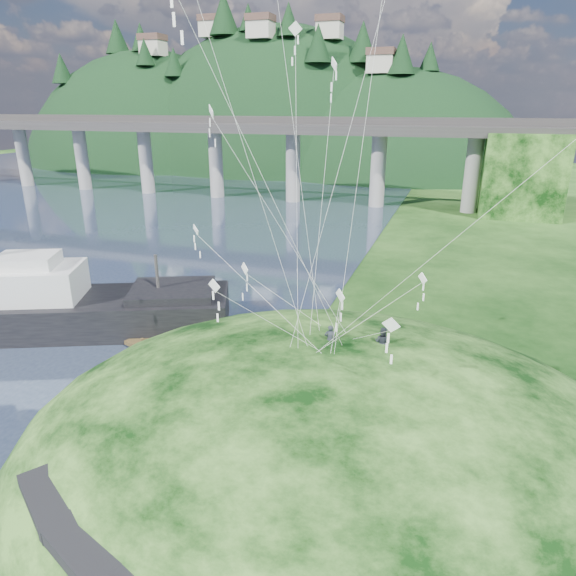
% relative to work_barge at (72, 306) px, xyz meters
% --- Properties ---
extents(ground, '(320.00, 320.00, 0.00)m').
position_rel_work_barge_xyz_m(ground, '(15.29, -9.59, -2.07)').
color(ground, black).
rests_on(ground, ground).
extents(grass_hill, '(36.00, 32.00, 13.00)m').
position_rel_work_barge_xyz_m(grass_hill, '(23.29, -7.59, -3.57)').
color(grass_hill, black).
rests_on(grass_hill, ground).
extents(bridge, '(160.00, 11.00, 15.00)m').
position_rel_work_barge_xyz_m(bridge, '(-11.17, 60.48, 7.63)').
color(bridge, '#2D2B2B').
rests_on(bridge, ground).
extents(far_ridge, '(153.00, 70.00, 94.50)m').
position_rel_work_barge_xyz_m(far_ridge, '(-28.29, 112.58, -9.51)').
color(far_ridge, black).
rests_on(far_ridge, ground).
extents(work_barge, '(24.30, 15.14, 8.28)m').
position_rel_work_barge_xyz_m(work_barge, '(0.00, 0.00, 0.00)').
color(work_barge, black).
rests_on(work_barge, ground).
extents(wooden_dock, '(12.22, 5.66, 0.87)m').
position_rel_work_barge_xyz_m(wooden_dock, '(11.80, -2.45, -1.69)').
color(wooden_dock, '#3B2C18').
rests_on(wooden_dock, ground).
extents(kite_flyers, '(3.60, 1.41, 1.76)m').
position_rel_work_barge_xyz_m(kite_flyers, '(24.24, -4.83, 3.67)').
color(kite_flyers, '#262B33').
rests_on(kite_flyers, ground).
extents(kite_swarm, '(19.32, 12.83, 22.00)m').
position_rel_work_barge_xyz_m(kite_swarm, '(21.42, -5.89, 14.80)').
color(kite_swarm, white).
rests_on(kite_swarm, ground).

